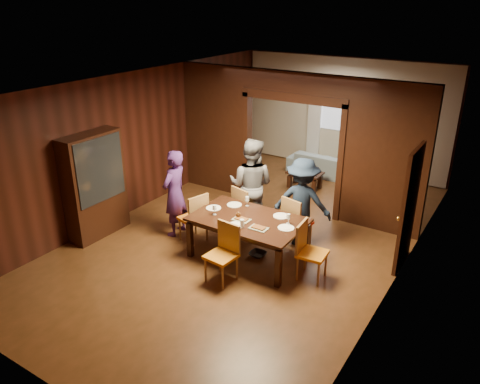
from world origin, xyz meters
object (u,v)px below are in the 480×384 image
Objects in this scene: chair_right at (312,252)px; chair_far_l at (247,209)px; person_purple at (175,193)px; chair_near at (221,254)px; chair_far_r at (297,221)px; sofa at (327,164)px; chair_left at (193,217)px; person_navy at (302,202)px; hutch at (95,186)px; coffee_table at (305,180)px; dining_table at (248,238)px; person_grey at (251,185)px.

chair_right and chair_far_l have the same top height.
person_purple is 1.92m from chair_near.
sofa is at bearing -61.64° from chair_far_r.
sofa is 4.65m from chair_left.
hutch is at bearing 13.91° from person_navy.
chair_right is at bearing 106.83° from chair_left.
sofa is 2.01× the size of chair_left.
person_navy is 1.70× the size of chair_far_l.
coffee_table is (1.09, 3.45, -0.64)m from person_purple.
person_navy is 0.87× the size of dining_table.
chair_far_r is at bearing 79.66° from chair_near.
hutch reaches higher than person_navy.
hutch reaches higher than sofa.
chair_right and chair_far_r have the same top height.
dining_table is 3.06m from hutch.
hutch is at bearing 23.57° from person_grey.
coffee_table is at bearing 86.97° from sofa.
hutch reaches higher than dining_table.
person_navy reaches higher than dining_table.
sofa is 1.02× the size of dining_table.
sofa is at bearing 100.67° from chair_near.
hutch reaches higher than person_purple.
coffee_table is 4.38m from chair_near.
chair_far_l is at bearing 122.39° from dining_table.
person_grey is 0.95× the size of sofa.
coffee_table is at bearing 103.12° from chair_near.
dining_table is 1.97× the size of chair_far_l.
person_grey reaches higher than dining_table.
chair_right is (0.68, -0.99, -0.34)m from person_navy.
person_navy is 2.03m from chair_left.
chair_far_l reaches higher than dining_table.
chair_near is at bearing 57.93° from person_purple.
sofa is 5.92m from hutch.
person_purple is at bearing 32.67° from hutch.
chair_near is at bearing 121.14° from chair_right.
chair_right is at bearing 111.80° from sofa.
hutch is at bearing -176.03° from chair_near.
chair_right is (1.68, -4.58, 0.20)m from sofa.
person_purple is at bearing 49.45° from chair_far_l.
coffee_table is 0.82× the size of chair_left.
person_purple is at bearing -107.52° from coffee_table.
dining_table is 1.97× the size of chair_right.
person_navy reaches higher than chair_far_r.
chair_near is 2.96m from hutch.
person_purple is 3.68m from coffee_table.
coffee_table is at bearing -173.93° from chair_left.
coffee_table is (-0.09, -1.09, -0.08)m from sofa.
chair_left is 1.00× the size of chair_far_l.
chair_near is at bearing 94.03° from person_grey.
person_grey reaches higher than chair_far_l.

